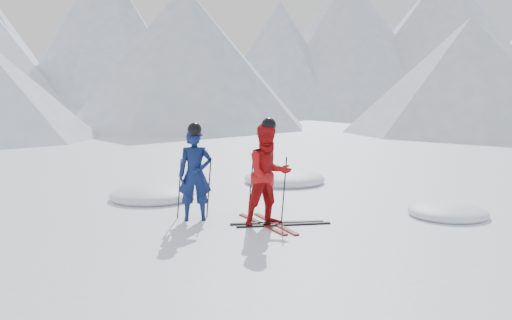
{
  "coord_description": "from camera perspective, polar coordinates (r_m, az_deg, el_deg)",
  "views": [
    {
      "loc": [
        -2.7,
        -9.42,
        2.38
      ],
      "look_at": [
        -1.79,
        0.5,
        1.1
      ],
      "focal_mm": 38.0,
      "sensor_mm": 36.0,
      "label": 1
    }
  ],
  "objects": [
    {
      "name": "ski_worn_left",
      "position": [
        9.73,
        0.61,
        -6.74
      ],
      "size": [
        0.72,
        1.61,
        0.03
      ],
      "primitive_type": "cube",
      "rotation": [
        0.0,
        0.0,
        0.38
      ],
      "color": "black",
      "rests_on": "ground"
    },
    {
      "name": "mountain_range",
      "position": [
        45.72,
        5.51,
        12.72
      ],
      "size": [
        106.15,
        62.94,
        15.53
      ],
      "color": "#B2BCD1",
      "rests_on": "ground"
    },
    {
      "name": "pole_red_left",
      "position": [
        9.84,
        -0.57,
        -3.1
      ],
      "size": [
        0.12,
        0.1,
        1.2
      ],
      "primitive_type": "cylinder",
      "rotation": [
        0.06,
        0.08,
        0.0
      ],
      "color": "black",
      "rests_on": "ground"
    },
    {
      "name": "pole_blue_left",
      "position": [
        10.19,
        -8.07,
        -3.01
      ],
      "size": [
        0.11,
        0.08,
        1.13
      ],
      "primitive_type": "cylinder",
      "rotation": [
        0.05,
        0.08,
        0.0
      ],
      "color": "black",
      "rests_on": "ground"
    },
    {
      "name": "pole_red_right",
      "position": [
        9.81,
        2.98,
        -3.14
      ],
      "size": [
        0.12,
        0.08,
        1.2
      ],
      "primitive_type": "cylinder",
      "rotation": [
        -0.05,
        0.08,
        0.0
      ],
      "color": "black",
      "rests_on": "ground"
    },
    {
      "name": "skier_blue",
      "position": [
        9.99,
        -6.42,
        -1.55
      ],
      "size": [
        0.63,
        0.42,
        1.7
      ],
      "primitive_type": "imported",
      "rotation": [
        0.0,
        0.0,
        0.02
      ],
      "color": "#0C1948",
      "rests_on": "ground"
    },
    {
      "name": "ground",
      "position": [
        10.08,
        10.52,
        -6.46
      ],
      "size": [
        160.0,
        160.0,
        0.0
      ],
      "primitive_type": "plane",
      "color": "white",
      "rests_on": "ground"
    },
    {
      "name": "ski_loose_a",
      "position": [
        9.81,
        2.23,
        -6.62
      ],
      "size": [
        1.7,
        0.16,
        0.03
      ],
      "primitive_type": "cube",
      "rotation": [
        0.0,
        0.0,
        1.61
      ],
      "color": "black",
      "rests_on": "ground"
    },
    {
      "name": "skier_red",
      "position": [
        9.57,
        1.34,
        -1.57
      ],
      "size": [
        1.06,
        0.94,
        1.8
      ],
      "primitive_type": "imported",
      "rotation": [
        0.0,
        0.0,
        0.35
      ],
      "color": "#AA0D0F",
      "rests_on": "ground"
    },
    {
      "name": "pole_blue_right",
      "position": [
        10.28,
        -4.98,
        -2.88
      ],
      "size": [
        0.11,
        0.07,
        1.13
      ],
      "primitive_type": "cylinder",
      "rotation": [
        -0.04,
        0.08,
        0.0
      ],
      "color": "black",
      "rests_on": "ground"
    },
    {
      "name": "ski_worn_right",
      "position": [
        9.76,
        2.03,
        -6.7
      ],
      "size": [
        0.61,
        1.64,
        0.03
      ],
      "primitive_type": "cube",
      "rotation": [
        0.0,
        0.0,
        0.31
      ],
      "color": "black",
      "rests_on": "ground"
    },
    {
      "name": "ski_loose_b",
      "position": [
        9.68,
        2.94,
        -6.82
      ],
      "size": [
        1.7,
        0.22,
        0.03
      ],
      "primitive_type": "cube",
      "rotation": [
        0.0,
        0.0,
        1.65
      ],
      "color": "black",
      "rests_on": "ground"
    },
    {
      "name": "snow_lumps",
      "position": [
        12.38,
        3.6,
        -3.78
      ],
      "size": [
        9.33,
        7.22,
        0.46
      ],
      "color": "white",
      "rests_on": "ground"
    }
  ]
}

